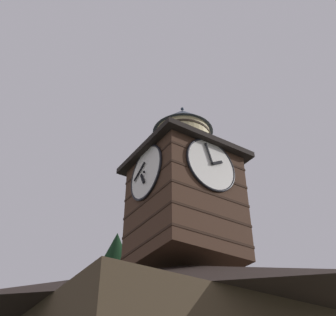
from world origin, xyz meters
The scene contains 1 object.
clock_tower centered at (-2.04, -2.32, 10.86)m, with size 4.39×4.39×8.03m.
Camera 1 is at (7.12, 10.64, 1.48)m, focal length 46.41 mm.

